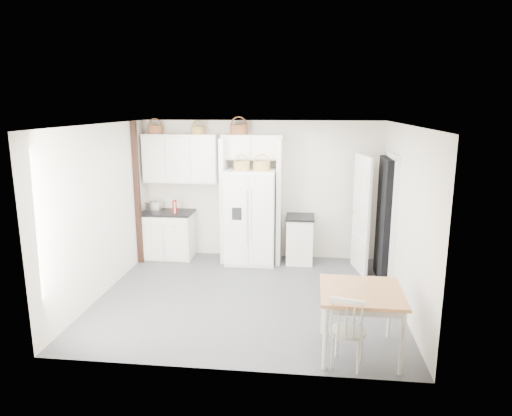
# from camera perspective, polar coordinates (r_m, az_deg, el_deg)

# --- Properties ---
(floor) EXTENTS (4.50, 4.50, 0.00)m
(floor) POSITION_cam_1_polar(r_m,az_deg,el_deg) (7.13, -1.00, -11.00)
(floor) COLOR #3E3D43
(floor) RESTS_ON ground
(ceiling) EXTENTS (4.50, 4.50, 0.00)m
(ceiling) POSITION_cam_1_polar(r_m,az_deg,el_deg) (6.54, -1.09, 10.36)
(ceiling) COLOR white
(ceiling) RESTS_ON wall_back
(wall_back) EXTENTS (4.50, 0.00, 4.50)m
(wall_back) POSITION_cam_1_polar(r_m,az_deg,el_deg) (8.66, 0.68, 2.28)
(wall_back) COLOR beige
(wall_back) RESTS_ON floor
(wall_left) EXTENTS (0.00, 4.00, 4.00)m
(wall_left) POSITION_cam_1_polar(r_m,az_deg,el_deg) (7.35, -18.71, -0.29)
(wall_left) COLOR beige
(wall_left) RESTS_ON floor
(wall_right) EXTENTS (0.00, 4.00, 4.00)m
(wall_right) POSITION_cam_1_polar(r_m,az_deg,el_deg) (6.80, 18.10, -1.25)
(wall_right) COLOR beige
(wall_right) RESTS_ON floor
(refrigerator) EXTENTS (0.90, 0.72, 1.74)m
(refrigerator) POSITION_cam_1_polar(r_m,az_deg,el_deg) (8.39, -0.61, -1.08)
(refrigerator) COLOR white
(refrigerator) RESTS_ON floor
(base_cab_left) EXTENTS (0.93, 0.59, 0.86)m
(base_cab_left) POSITION_cam_1_polar(r_m,az_deg,el_deg) (8.92, -10.88, -3.38)
(base_cab_left) COLOR silver
(base_cab_left) RESTS_ON floor
(base_cab_right) EXTENTS (0.48, 0.57, 0.84)m
(base_cab_right) POSITION_cam_1_polar(r_m,az_deg,el_deg) (8.53, 5.49, -4.01)
(base_cab_right) COLOR silver
(base_cab_right) RESTS_ON floor
(dining_table) EXTENTS (0.95, 0.95, 0.79)m
(dining_table) POSITION_cam_1_polar(r_m,az_deg,el_deg) (5.64, 12.85, -13.67)
(dining_table) COLOR #A56C38
(dining_table) RESTS_ON floor
(windsor_chair) EXTENTS (0.48, 0.45, 0.83)m
(windsor_chair) POSITION_cam_1_polar(r_m,az_deg,el_deg) (5.34, 11.42, -14.87)
(windsor_chair) COLOR silver
(windsor_chair) RESTS_ON floor
(counter_left) EXTENTS (0.97, 0.63, 0.04)m
(counter_left) POSITION_cam_1_polar(r_m,az_deg,el_deg) (8.81, -11.00, -0.56)
(counter_left) COLOR black
(counter_left) RESTS_ON base_cab_left
(counter_right) EXTENTS (0.52, 0.61, 0.04)m
(counter_right) POSITION_cam_1_polar(r_m,az_deg,el_deg) (8.42, 5.55, -1.14)
(counter_right) COLOR black
(counter_right) RESTS_ON base_cab_right
(toaster) EXTENTS (0.28, 0.17, 0.19)m
(toaster) POSITION_cam_1_polar(r_m,az_deg,el_deg) (8.85, -12.71, 0.17)
(toaster) COLOR silver
(toaster) RESTS_ON counter_left
(cookbook_red) EXTENTS (0.04, 0.16, 0.23)m
(cookbook_red) POSITION_cam_1_polar(r_m,az_deg,el_deg) (8.66, -10.15, 0.17)
(cookbook_red) COLOR #A5090A
(cookbook_red) RESTS_ON counter_left
(cookbook_cream) EXTENTS (0.07, 0.15, 0.22)m
(cookbook_cream) POSITION_cam_1_polar(r_m,az_deg,el_deg) (8.66, -10.14, 0.11)
(cookbook_cream) COLOR beige
(cookbook_cream) RESTS_ON counter_left
(basket_upper_a) EXTENTS (0.28, 0.28, 0.16)m
(basket_upper_a) POSITION_cam_1_polar(r_m,az_deg,el_deg) (8.78, -12.50, 9.55)
(basket_upper_a) COLOR brown
(basket_upper_a) RESTS_ON upper_cabinet
(basket_upper_c) EXTENTS (0.24, 0.24, 0.14)m
(basket_upper_c) POSITION_cam_1_polar(r_m,az_deg,el_deg) (8.56, -7.27, 9.61)
(basket_upper_c) COLOR olive
(basket_upper_c) RESTS_ON upper_cabinet
(basket_bridge_a) EXTENTS (0.32, 0.32, 0.18)m
(basket_bridge_a) POSITION_cam_1_polar(r_m,az_deg,el_deg) (8.41, -2.15, 9.78)
(basket_bridge_a) COLOR brown
(basket_bridge_a) RESTS_ON bridge_cabinet
(basket_fridge_a) EXTENTS (0.28, 0.28, 0.15)m
(basket_fridge_a) POSITION_cam_1_polar(r_m,az_deg,el_deg) (8.14, -1.79, 5.26)
(basket_fridge_a) COLOR olive
(basket_fridge_a) RESTS_ON refrigerator
(basket_fridge_b) EXTENTS (0.30, 0.30, 0.16)m
(basket_fridge_b) POSITION_cam_1_polar(r_m,az_deg,el_deg) (8.09, 0.70, 5.25)
(basket_fridge_b) COLOR olive
(basket_fridge_b) RESTS_ON refrigerator
(upper_cabinet) EXTENTS (1.40, 0.34, 0.90)m
(upper_cabinet) POSITION_cam_1_polar(r_m,az_deg,el_deg) (8.69, -9.37, 6.14)
(upper_cabinet) COLOR silver
(upper_cabinet) RESTS_ON wall_back
(bridge_cabinet) EXTENTS (1.12, 0.34, 0.45)m
(bridge_cabinet) POSITION_cam_1_polar(r_m,az_deg,el_deg) (8.40, -0.45, 7.63)
(bridge_cabinet) COLOR silver
(bridge_cabinet) RESTS_ON wall_back
(fridge_panel_left) EXTENTS (0.08, 0.60, 2.30)m
(fridge_panel_left) POSITION_cam_1_polar(r_m,az_deg,el_deg) (8.49, -3.96, 1.00)
(fridge_panel_left) COLOR silver
(fridge_panel_left) RESTS_ON floor
(fridge_panel_right) EXTENTS (0.08, 0.60, 2.30)m
(fridge_panel_right) POSITION_cam_1_polar(r_m,az_deg,el_deg) (8.37, 2.93, 0.85)
(fridge_panel_right) COLOR silver
(fridge_panel_right) RESTS_ON floor
(trim_post) EXTENTS (0.09, 0.09, 2.60)m
(trim_post) POSITION_cam_1_polar(r_m,az_deg,el_deg) (8.54, -14.62, 1.72)
(trim_post) COLOR black
(trim_post) RESTS_ON floor
(doorway_void) EXTENTS (0.18, 0.85, 2.05)m
(doorway_void) POSITION_cam_1_polar(r_m,az_deg,el_deg) (7.81, 15.89, -1.44)
(doorway_void) COLOR black
(doorway_void) RESTS_ON floor
(door_slab) EXTENTS (0.21, 0.79, 2.05)m
(door_slab) POSITION_cam_1_polar(r_m,az_deg,el_deg) (8.08, 13.00, -0.81)
(door_slab) COLOR white
(door_slab) RESTS_ON floor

